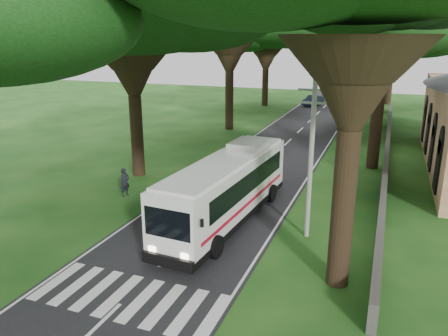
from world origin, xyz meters
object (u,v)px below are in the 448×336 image
pole_mid (350,102)px  pedestrian (125,182)px  pole_far (365,81)px  distant_car_b (313,100)px  distant_car_c (344,91)px  coach_bus (227,188)px  pole_near (311,157)px

pole_mid → pedestrian: size_ratio=4.37×
pole_far → distant_car_b: (-7.33, 4.60, -3.41)m
distant_car_b → distant_car_c: distant_car_b is taller
pole_far → coach_bus: (-4.46, -39.62, -2.25)m
pole_near → pedestrian: (-11.92, 1.78, -3.26)m
pole_far → pedestrian: 40.17m
pole_near → coach_bus: 5.01m
pedestrian → distant_car_c: bearing=11.6°
pole_mid → coach_bus: bearing=-102.8°
coach_bus → pedestrian: coach_bus is taller
pole_mid → coach_bus: pole_mid is taller
coach_bus → pedestrian: size_ratio=6.71×
pole_mid → distant_car_b: (-7.33, 24.60, -3.41)m
pole_near → distant_car_c: size_ratio=1.97×
distant_car_b → pole_mid: bearing=-57.5°
coach_bus → distant_car_b: coach_bus is taller
distant_car_c → distant_car_b: bearing=70.2°
distant_car_c → pedestrian: pedestrian is taller
pole_far → distant_car_c: pole_far is taller
distant_car_b → distant_car_c: 14.75m
coach_bus → distant_car_c: bearing=93.9°
pedestrian → coach_bus: bearing=-81.5°
pole_near → pole_mid: same height
pole_mid → distant_car_c: (-4.37, 39.05, -3.56)m
distant_car_c → pole_mid: bearing=88.2°
pole_near → pedestrian: pole_near is taller
pedestrian → distant_car_b: bearing=12.9°
pole_near → pole_far: bearing=90.0°
distant_car_b → distant_car_c: (2.96, 14.45, -0.15)m
pole_near → distant_car_c: (-4.37, 59.05, -3.56)m
pole_mid → distant_car_c: bearing=96.4°
distant_car_b → pedestrian: (-4.59, -42.82, 0.15)m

